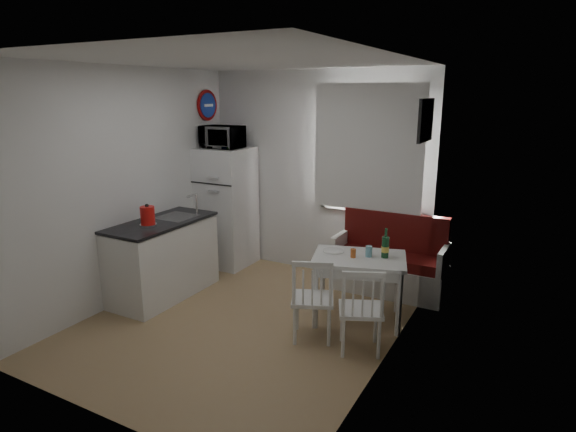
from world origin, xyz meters
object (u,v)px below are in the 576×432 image
bench (390,267)px  wine_bottle (385,243)px  chair_left (309,291)px  microwave (222,137)px  kettle (148,216)px  chair_right (358,302)px  kitchen_counter (163,258)px  dining_table (359,264)px  fridge (227,207)px

bench → wine_bottle: size_ratio=4.30×
chair_left → microwave: (-1.95, 1.38, 1.23)m
bench → kettle: 2.84m
microwave → kettle: microwave is taller
chair_right → microwave: microwave is taller
kitchen_counter → bench: bearing=30.7°
bench → kitchen_counter: bearing=-149.3°
kettle → wine_bottle: bearing=18.8°
dining_table → wine_bottle: size_ratio=3.52×
kitchen_counter → dining_table: 2.27m
kitchen_counter → wine_bottle: size_ratio=4.32×
chair_right → dining_table: bearing=85.5°
microwave → wine_bottle: 2.67m
bench → chair_right: bearing=-83.8°
kitchen_counter → wine_bottle: 2.55m
microwave → kettle: (0.03, -1.44, -0.73)m
dining_table → chair_right: size_ratio=2.11×
wine_bottle → kettle: bearing=-161.2°
chair_right → fridge: fridge is taller
kitchen_counter → chair_right: size_ratio=2.59×
chair_left → microwave: size_ratio=0.98×
chair_left → wine_bottle: 0.96m
dining_table → microwave: microwave is taller
dining_table → bench: bearing=68.8°
kitchen_counter → dining_table: (2.22, 0.47, 0.16)m
bench → dining_table: (-0.07, -0.89, 0.31)m
microwave → wine_bottle: size_ratio=1.71×
bench → chair_left: (-0.32, -1.54, 0.21)m
chair_right → kettle: 2.45m
bench → kettle: (-2.23, -1.60, 0.71)m
dining_table → microwave: (-2.20, 0.73, 1.13)m
kitchen_counter → chair_left: size_ratio=2.58×
fridge → bench: bearing=2.8°
fridge → wine_bottle: 2.52m
kettle → chair_right: bearing=1.4°
kitchen_counter → fridge: size_ratio=0.82×
kitchen_counter → fridge: (0.02, 1.24, 0.35)m
chair_left → microwave: 2.69m
chair_left → wine_bottle: bearing=33.8°
kettle → wine_bottle: (2.40, 0.82, -0.17)m
chair_right → bench: bearing=72.1°
bench → chair_right: (0.17, -1.54, 0.20)m
dining_table → chair_left: size_ratio=2.10×
dining_table → kettle: size_ratio=4.38×
fridge → wine_bottle: size_ratio=5.26×
kitchen_counter → chair_left: bearing=-5.4°
bench → dining_table: bearing=-94.3°
bench → wine_bottle: (0.17, -0.79, 0.54)m
dining_table → microwave: 2.58m
dining_table → chair_right: (0.23, -0.66, -0.10)m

